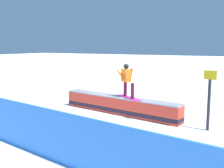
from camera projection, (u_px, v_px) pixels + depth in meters
name	position (u px, v px, depth m)	size (l,w,h in m)	color
ground_plane	(119.00, 113.00, 11.12)	(120.00, 120.00, 0.00)	white
grind_box	(119.00, 106.00, 11.07)	(5.46, 1.46, 0.71)	red
snowboarder	(127.00, 79.00, 10.76)	(1.43, 1.08, 1.36)	#BA2487
safety_fence	(35.00, 130.00, 6.93)	(11.08, 0.06, 1.29)	#337DE5
trail_marker	(209.00, 99.00, 8.78)	(0.40, 0.10, 2.00)	#262628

